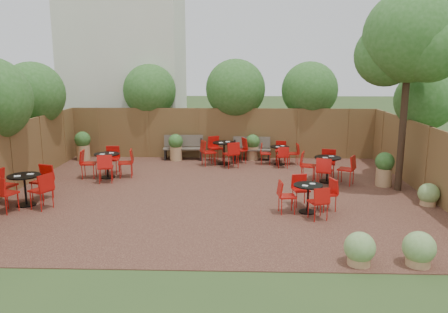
{
  "coord_description": "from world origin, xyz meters",
  "views": [
    {
      "loc": [
        0.65,
        -12.52,
        3.72
      ],
      "look_at": [
        0.21,
        0.5,
        1.0
      ],
      "focal_mm": 35.77,
      "sensor_mm": 36.0,
      "label": 1
    }
  ],
  "objects": [
    {
      "name": "park_bench_left",
      "position": [
        -1.53,
        4.63,
        0.51
      ],
      "size": [
        1.56,
        0.57,
        0.95
      ],
      "rotation": [
        0.0,
        0.0,
        0.05
      ],
      "color": "brown",
      "rests_on": "courtyard_paving"
    },
    {
      "name": "low_shrubs",
      "position": [
        4.13,
        -3.6,
        0.32
      ],
      "size": [
        3.35,
        4.26,
        0.66
      ],
      "color": "#AB8255",
      "rests_on": "courtyard_paving"
    },
    {
      "name": "overhang_foliage",
      "position": [
        -2.77,
        2.16,
        2.72
      ],
      "size": [
        15.67,
        10.83,
        2.8
      ],
      "color": "#2B5D1E",
      "rests_on": "ground"
    },
    {
      "name": "bistro_tables",
      "position": [
        -0.43,
        1.24,
        0.48
      ],
      "size": [
        10.18,
        7.11,
        0.96
      ],
      "color": "black",
      "rests_on": "courtyard_paving"
    },
    {
      "name": "fence_left",
      "position": [
        -6.0,
        0.0,
        1.0
      ],
      "size": [
        0.08,
        10.0,
        2.0
      ],
      "primitive_type": "cube",
      "color": "brown",
      "rests_on": "ground"
    },
    {
      "name": "fence_back",
      "position": [
        0.0,
        5.0,
        1.0
      ],
      "size": [
        12.0,
        0.08,
        2.0
      ],
      "primitive_type": "cube",
      "color": "brown",
      "rests_on": "ground"
    },
    {
      "name": "ground",
      "position": [
        0.0,
        0.0,
        0.0
      ],
      "size": [
        80.0,
        80.0,
        0.0
      ],
      "primitive_type": "plane",
      "color": "#354F23",
      "rests_on": "ground"
    },
    {
      "name": "courtyard_tree",
      "position": [
        5.39,
        0.46,
        4.29
      ],
      "size": [
        2.75,
        2.65,
        5.75
      ],
      "rotation": [
        0.0,
        0.0,
        0.04
      ],
      "color": "black",
      "rests_on": "courtyard_paving"
    },
    {
      "name": "courtyard_paving",
      "position": [
        0.0,
        0.0,
        0.01
      ],
      "size": [
        12.0,
        10.0,
        0.02
      ],
      "primitive_type": "cube",
      "color": "#3A1F17",
      "rests_on": "ground"
    },
    {
      "name": "fence_right",
      "position": [
        6.0,
        0.0,
        1.0
      ],
      "size": [
        0.08,
        10.0,
        2.0
      ],
      "primitive_type": "cube",
      "color": "brown",
      "rests_on": "ground"
    },
    {
      "name": "planters",
      "position": [
        -0.5,
        3.57,
        0.59
      ],
      "size": [
        11.14,
        4.24,
        1.12
      ],
      "color": "#AB8255",
      "rests_on": "courtyard_paving"
    },
    {
      "name": "park_bench_right",
      "position": [
        1.15,
        4.62,
        0.48
      ],
      "size": [
        1.48,
        0.55,
        0.9
      ],
      "rotation": [
        0.0,
        0.0,
        -0.05
      ],
      "color": "brown",
      "rests_on": "courtyard_paving"
    },
    {
      "name": "neighbour_building",
      "position": [
        -4.5,
        8.0,
        4.0
      ],
      "size": [
        5.0,
        4.0,
        8.0
      ],
      "primitive_type": "cube",
      "color": "silver",
      "rests_on": "ground"
    }
  ]
}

